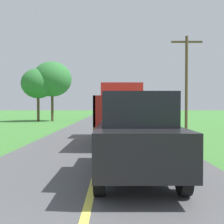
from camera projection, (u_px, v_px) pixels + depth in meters
banana_truck_near at (122, 111)px, 12.58m from camera, size 2.38×5.82×2.80m
utility_pole_roadside at (187, 79)px, 17.72m from camera, size 2.13×0.20×6.52m
roadside_tree_near_left at (52, 79)px, 28.94m from camera, size 4.35×4.35×6.69m
roadside_tree_mid_right at (38, 84)px, 28.32m from camera, size 3.65×3.65×5.84m
following_car at (136, 134)px, 5.91m from camera, size 1.74×4.10×1.92m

